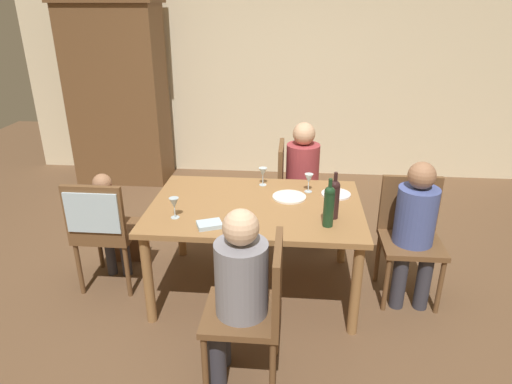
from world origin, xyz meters
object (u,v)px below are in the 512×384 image
armoire_cabinet (118,93)px  handbag (129,247)px  wine_glass_far (309,179)px  chair_near (257,304)px  chair_left_end (100,223)px  wine_bottle_dark_red (329,205)px  dinner_plate_guest_left (289,197)px  wine_bottle_tall_green (334,198)px  wine_glass_centre (174,204)px  wine_glass_near_left (263,173)px  chair_far_right (293,184)px  dining_table (256,214)px  person_man_bearded (416,224)px  chair_right_end (410,230)px  wine_glass_near_right (333,194)px  person_man_guest (237,286)px  person_child_small (109,218)px  person_woman_host (305,173)px  dinner_plate_host (336,194)px

armoire_cabinet → handbag: (0.72, -1.93, -0.99)m
wine_glass_far → chair_near: bearing=-104.2°
chair_left_end → wine_bottle_dark_red: (1.66, -0.17, 0.29)m
wine_bottle_dark_red → dinner_plate_guest_left: 0.53m
wine_bottle_tall_green → wine_glass_centre: 1.09m
handbag → wine_glass_near_left: bearing=1.6°
chair_left_end → chair_far_right: bearing=36.1°
dining_table → chair_near: size_ratio=1.69×
wine_bottle_dark_red → wine_glass_centre: 1.05m
person_man_bearded → wine_glass_near_left: 1.22m
chair_far_right → chair_left_end: same height
chair_right_end → dinner_plate_guest_left: chair_right_end is taller
wine_glass_near_right → dinner_plate_guest_left: bearing=153.7°
chair_right_end → person_man_guest: person_man_guest is taller
dining_table → dinner_plate_guest_left: bearing=30.9°
person_man_bearded → wine_glass_centre: person_man_bearded is taller
person_man_bearded → person_child_small: size_ratio=1.18×
chair_right_end → person_woman_host: (-0.78, 0.83, 0.12)m
person_man_bearded → wine_glass_near_right: 0.64m
chair_right_end → wine_bottle_dark_red: size_ratio=2.73×
wine_bottle_dark_red → wine_glass_far: bearing=101.7°
handbag → person_woman_host: bearing=20.1°
person_child_small → dinner_plate_guest_left: bearing=4.9°
dinner_plate_host → dinner_plate_guest_left: (-0.36, -0.09, 0.00)m
wine_bottle_tall_green → wine_glass_far: size_ratio=2.25×
person_woman_host → person_man_bearded: 1.22m
chair_near → person_woman_host: (0.29, 1.83, 0.12)m
person_woman_host → wine_bottle_dark_red: 1.24m
wine_bottle_tall_green → wine_glass_centre: size_ratio=2.25×
chair_near → handbag: bearing=44.6°
chair_left_end → dinner_plate_host: size_ratio=4.06×
person_man_bearded → wine_bottle_tall_green: (-0.61, -0.15, 0.24)m
person_child_small → person_woman_host: bearing=30.1°
dining_table → wine_glass_near_left: size_ratio=10.44×
wine_bottle_tall_green → person_child_small: bearing=173.5°
armoire_cabinet → wine_bottle_dark_red: 3.52m
person_woman_host → person_child_small: person_woman_host is taller
person_man_bearded → handbag: size_ratio=3.93×
chair_near → person_child_small: size_ratio=0.98×
dining_table → wine_glass_far: size_ratio=10.44×
wine_glass_near_left → chair_near: bearing=-87.1°
chair_right_end → wine_glass_far: 0.85m
person_man_bearded → person_child_small: 2.32m
handbag → chair_left_end: bearing=-90.0°
wine_glass_near_right → person_child_small: bearing=178.9°
person_man_bearded → wine_glass_near_right: size_ratio=7.38×
chair_far_right → person_woman_host: (0.11, 0.00, 0.12)m
chair_far_right → wine_bottle_tall_green: size_ratio=2.75×
wine_glass_centre → wine_glass_near_right: size_ratio=1.00×
wine_bottle_tall_green → wine_bottle_dark_red: wine_bottle_dark_red is taller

